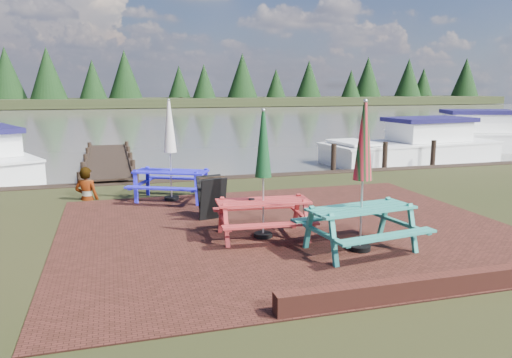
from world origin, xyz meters
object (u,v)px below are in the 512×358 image
Objects in this scene: boat_far at (464,138)px; picnic_table_teal at (362,200)px; picnic_table_blue at (171,166)px; jetty at (108,160)px; person at (85,167)px; chalkboard at (212,198)px; picnic_table_red at (263,195)px; boat_near at (414,148)px.

picnic_table_teal is at bearing 153.49° from boat_far.
boat_far is (14.74, 7.49, -0.45)m from picnic_table_blue.
person reaches higher than jetty.
picnic_table_blue is at bearing -77.57° from jetty.
chalkboard is 0.56× the size of person.
picnic_table_red is (-1.41, 1.22, -0.07)m from picnic_table_teal.
jetty is (-2.83, 10.65, -0.74)m from picnic_table_red.
picnic_table_red is at bearing -44.17° from picnic_table_blue.
boat_near is at bearing -138.11° from person.
boat_near is at bearing 23.80° from chalkboard.
jetty is at bearing 109.69° from picnic_table_red.
picnic_table_blue is 11.52m from boat_near.
picnic_table_red is 1.79m from chalkboard.
boat_near is (9.06, 8.68, -0.46)m from picnic_table_red.
picnic_table_blue is at bearing 114.23° from picnic_table_red.
picnic_table_red is 0.96× the size of picnic_table_blue.
picnic_table_blue is 0.35× the size of boat_far.
boat_near is (10.36, 5.00, -0.49)m from picnic_table_blue.
picnic_table_teal reaches higher than chalkboard.
picnic_table_blue is 0.34× the size of boat_near.
picnic_table_blue is 7.19m from jetty.
chalkboard is 0.10× the size of jetty.
chalkboard is at bearing 117.78° from picnic_table_teal.
jetty is (-2.17, 9.03, -0.37)m from chalkboard.
boat_near is 1.04× the size of boat_far.
boat_far is (14.11, 9.55, -0.05)m from chalkboard.
jetty is 5.40× the size of person.
boat_far is at bearing 21.93° from chalkboard.
picnic_table_red is 11.05m from jetty.
picnic_table_teal is 1.86m from picnic_table_red.
boat_near is at bearing -9.42° from jetty.
boat_far is (12.04, 12.39, -0.48)m from picnic_table_teal.
picnic_table_teal is at bearing -70.32° from jetty.
chalkboard reaches higher than jetty.
boat_far is at bearing -135.22° from person.
boat_near is at bearing 43.87° from picnic_table_teal.
jetty is at bearing 91.34° from chalkboard.
boat_far is 4.28× the size of person.
boat_near is (9.73, 7.06, -0.09)m from chalkboard.
chalkboard is at bearing -46.55° from picnic_table_blue.
picnic_table_blue is at bearing 134.61° from boat_far.
picnic_table_red reaches higher than boat_near.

